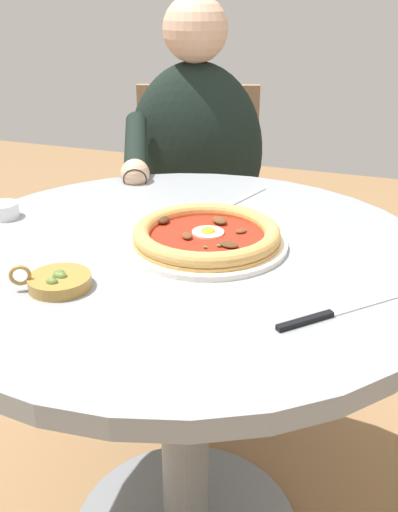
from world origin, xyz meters
name	(u,v)px	position (x,y,z in m)	size (l,w,h in m)	color
dining_table	(184,325)	(0.00, 0.00, 0.55)	(0.92, 0.92, 0.72)	gray
pizza_on_plate	(207,236)	(0.04, 0.02, 0.73)	(0.29, 0.29, 0.04)	white
steak_knife	(324,316)	(0.28, -0.16, 0.72)	(0.16, 0.17, 0.01)	silver
ramekin_capers	(3,210)	(-0.40, 0.02, 0.73)	(0.06, 0.06, 0.03)	white
olive_pan	(58,281)	(-0.13, -0.21, 0.73)	(0.11, 0.10, 0.04)	olive
fork_utensil	(244,198)	(0.03, 0.29, 0.72)	(0.06, 0.17, 0.00)	#BCBCC1
diner_person	(195,218)	(-0.22, 0.66, 0.50)	(0.43, 0.56, 1.13)	#282833
cafe_chair_diner	(197,197)	(-0.26, 0.80, 0.52)	(0.55, 0.55, 0.86)	#957050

